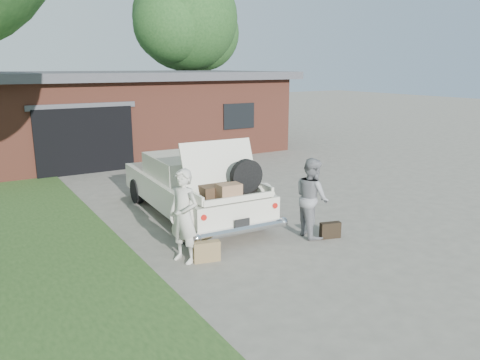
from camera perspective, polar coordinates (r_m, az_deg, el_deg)
ground at (r=10.05m, az=1.81°, el=-6.80°), size 90.00×90.00×0.00m
house at (r=20.36m, az=-14.00°, el=8.10°), size 12.80×7.80×3.30m
tree_right at (r=26.31m, az=-6.50°, el=18.47°), size 6.35×5.52×8.76m
sedan at (r=11.24m, az=-5.82°, el=-0.71°), size 2.17×5.08×2.01m
woman_left at (r=8.56m, az=-6.89°, el=-4.40°), size 0.63×0.75×1.74m
woman_right at (r=9.92m, az=8.75°, el=-2.12°), size 0.79×0.93×1.68m
suitcase_left at (r=8.75m, az=-4.09°, el=-8.69°), size 0.52×0.27×0.38m
suitcase_right at (r=10.04m, az=10.94°, el=-6.03°), size 0.46×0.25×0.34m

